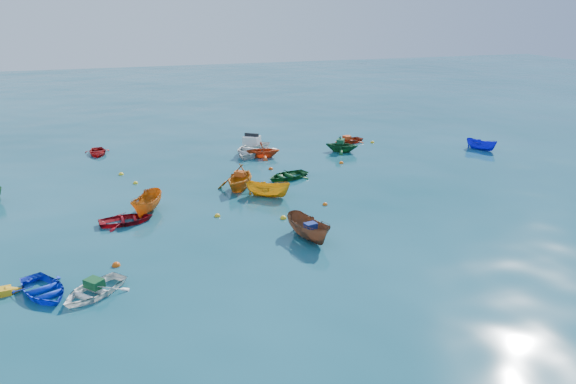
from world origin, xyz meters
name	(u,v)px	position (x,y,z in m)	size (l,w,h in m)	color
ground	(317,228)	(0.00, 0.00, 0.00)	(160.00, 160.00, 0.00)	#0A424F
dinghy_blue_sw	(44,294)	(-13.12, -3.15, 0.00)	(2.20, 3.07, 0.64)	#1031D3
dinghy_white_near	(94,295)	(-11.19, -3.79, 0.00)	(2.11, 2.95, 0.61)	white
sampan_brown_mid	(309,239)	(-0.88, -1.18, 0.00)	(1.25, 3.31, 1.28)	brown
dinghy_orange_w	(240,189)	(-2.38, 7.61, 0.00)	(2.82, 3.27, 1.72)	orange
sampan_yellow_mid	(268,197)	(-1.07, 5.65, 0.00)	(1.05, 2.80, 1.08)	orange
dinghy_green_e	(287,178)	(1.18, 8.81, 0.00)	(2.13, 2.98, 0.62)	#114C20
dinghy_red_nw	(127,223)	(-9.54, 3.85, 0.00)	(2.05, 2.86, 0.59)	#9D0D16
sampan_orange_n	(148,213)	(-8.31, 5.11, 0.00)	(1.20, 3.18, 1.23)	#C76112
dinghy_green_n	(341,152)	(7.40, 14.19, 0.00)	(2.19, 2.54, 1.34)	#135124
dinghy_red_ne	(348,143)	(9.07, 16.79, 0.00)	(1.99, 2.78, 0.58)	#A3280D
sampan_blue_far	(481,150)	(18.35, 11.37, 0.00)	(0.96, 2.55, 0.98)	#0F0FC2
dinghy_red_far	(98,154)	(-11.04, 19.27, 0.00)	(1.92, 2.68, 0.56)	#A20D0F
dinghy_orange_far	(263,157)	(1.02, 14.46, 0.00)	(2.18, 2.53, 1.33)	#C93F12
motorboat_white	(252,154)	(0.47, 15.70, 0.00)	(3.31, 4.63, 1.56)	white
tarp_green_a	(94,283)	(-11.11, -3.72, 0.48)	(0.72, 0.55, 0.35)	#134E25
tarp_blue_a	(311,226)	(-0.85, -1.32, 0.78)	(0.59, 0.45, 0.29)	navy
tarp_orange_a	(240,174)	(-2.35, 7.65, 1.02)	(0.64, 0.48, 0.31)	#D35015
tarp_green_b	(341,141)	(7.32, 14.24, 0.84)	(0.71, 0.54, 0.35)	#124A27
tarp_orange_b	(347,138)	(8.97, 16.76, 0.44)	(0.64, 0.49, 0.31)	#D64116
buoy_or_a	(116,266)	(-10.23, -1.34, 0.00)	(0.39, 0.39, 0.39)	#D9500B
buoy_ye_a	(217,216)	(-4.68, 3.32, 0.00)	(0.34, 0.34, 0.34)	gold
buoy_or_b	(325,205)	(1.72, 3.21, 0.00)	(0.31, 0.31, 0.31)	#D2560B
buoy_ye_b	(136,184)	(-8.67, 10.79, 0.00)	(0.32, 0.32, 0.32)	yellow
buoy_or_c	(271,169)	(0.70, 11.20, 0.00)	(0.33, 0.33, 0.33)	#D5470B
buoy_ye_c	(283,219)	(-1.27, 1.89, 0.00)	(0.36, 0.36, 0.36)	gold
buoy_or_d	(341,163)	(6.10, 11.11, 0.00)	(0.33, 0.33, 0.33)	orange
buoy_ye_d	(121,175)	(-9.50, 13.12, 0.00)	(0.35, 0.35, 0.35)	yellow
buoy_or_e	(349,137)	(10.01, 18.69, 0.00)	(0.36, 0.36, 0.36)	#CF520B
buoy_ye_e	(372,143)	(11.03, 16.08, 0.00)	(0.33, 0.33, 0.33)	gold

